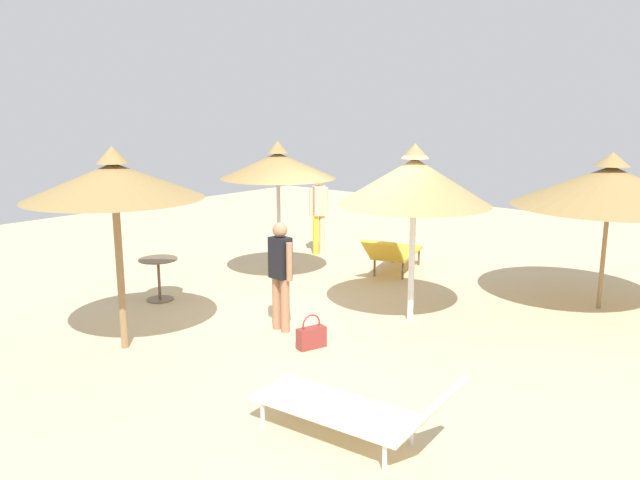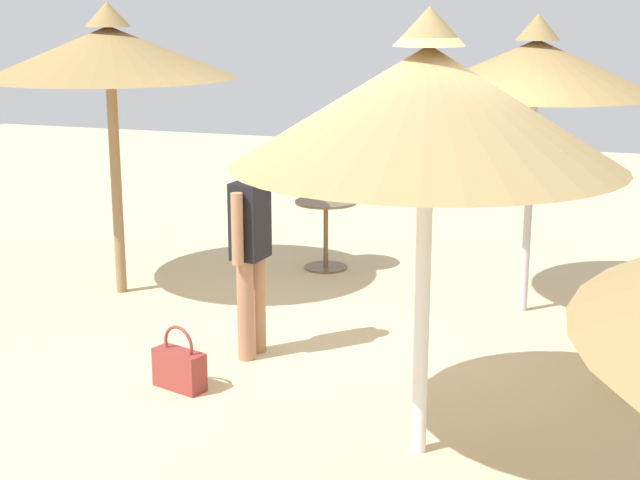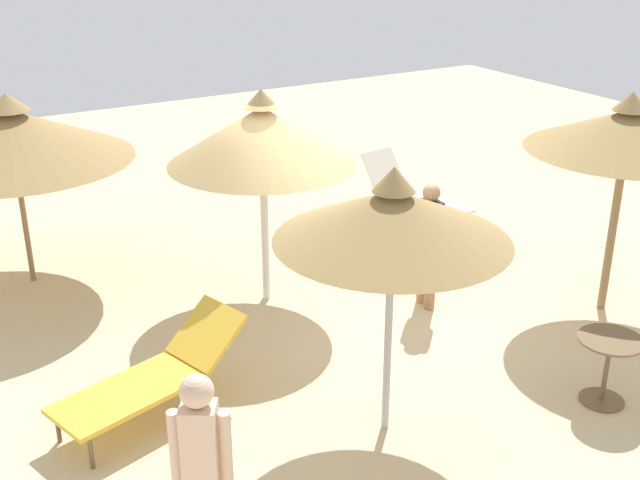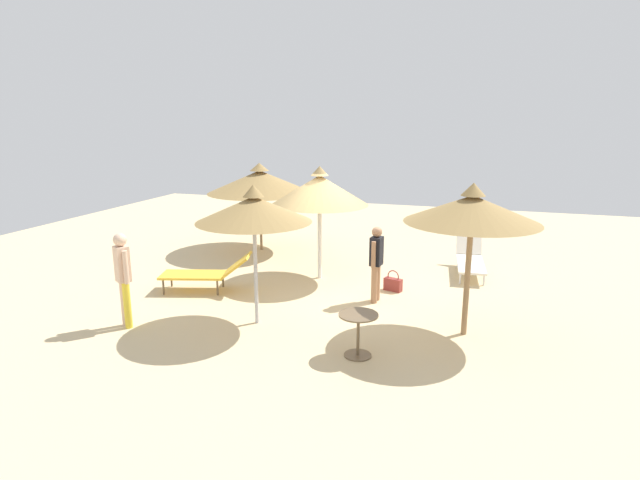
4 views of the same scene
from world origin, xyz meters
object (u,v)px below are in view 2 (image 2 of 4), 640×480
Objects in this scene: parasol_umbrella_back at (427,107)px; parasol_umbrella_center at (109,53)px; parasol_umbrella_near_left at (536,67)px; side_table_round at (326,222)px; handbag at (179,367)px; person_standing_far_left at (250,243)px.

parasol_umbrella_back is 4.17m from parasol_umbrella_center.
side_table_round is (-2.12, 0.76, -1.67)m from parasol_umbrella_near_left.
handbag is (1.61, -1.94, -2.09)m from parasol_umbrella_center.
person_standing_far_left is 2.23× the size of side_table_round.
side_table_round is at bearing 95.63° from person_standing_far_left.
parasol_umbrella_near_left is 3.02m from parasol_umbrella_back.
person_standing_far_left reaches higher than handbag.
side_table_round is (-0.02, 3.35, 0.33)m from handbag.
parasol_umbrella_near_left is 3.77m from parasol_umbrella_center.
parasol_umbrella_back reaches higher than parasol_umbrella_near_left.
person_standing_far_left is at bearing 143.56° from parasol_umbrella_back.
parasol_umbrella_center reaches higher than parasol_umbrella_near_left.
parasol_umbrella_center is (-3.71, -0.66, 0.09)m from parasol_umbrella_near_left.
parasol_umbrella_near_left is 5.50× the size of handbag.
side_table_round is (-0.25, 2.57, -0.42)m from person_standing_far_left.
parasol_umbrella_center is 2.56m from person_standing_far_left.
parasol_umbrella_near_left is at bearing 85.00° from parasol_umbrella_back.
person_standing_far_left is 1.11m from handbag.
person_standing_far_left reaches higher than side_table_round.
parasol_umbrella_back is 2.72m from handbag.
parasol_umbrella_back is 0.99× the size of parasol_umbrella_center.
handbag is (-2.10, -2.60, -2.00)m from parasol_umbrella_near_left.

